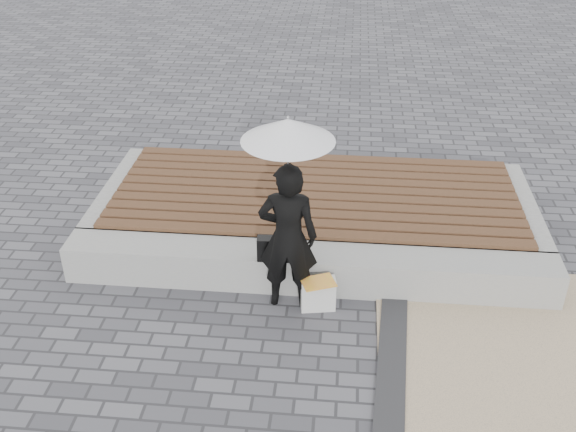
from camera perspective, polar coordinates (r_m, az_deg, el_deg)
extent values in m
plane|color=#535359|center=(5.75, 0.55, -15.30)|extent=(80.00, 80.00, 0.00)
cube|color=gray|center=(6.84, 1.73, -4.43)|extent=(5.00, 0.45, 0.40)
cube|color=#9C9C97|center=(7.84, 2.34, 0.63)|extent=(5.00, 2.00, 0.40)
imported|color=black|center=(6.26, 0.00, -1.82)|extent=(0.56, 0.37, 1.54)
cylinder|color=#A5A4A9|center=(5.97, 0.00, 2.82)|extent=(0.01, 0.01, 0.83)
cone|color=silver|center=(5.74, 0.00, 7.35)|extent=(0.83, 0.83, 0.20)
sphere|color=#A5A4A9|center=(5.70, 0.00, 8.40)|extent=(0.03, 0.03, 0.03)
cube|color=black|center=(6.54, -1.11, -2.80)|extent=(0.35, 0.14, 0.25)
cube|color=silver|center=(6.53, 2.58, -6.66)|extent=(0.35, 0.19, 0.35)
cube|color=#E04F3E|center=(6.38, 2.59, -5.65)|extent=(0.37, 0.33, 0.01)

